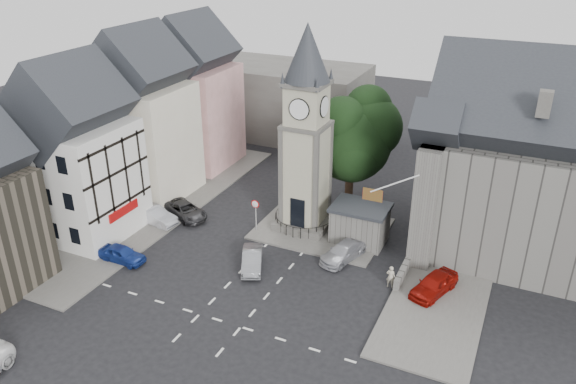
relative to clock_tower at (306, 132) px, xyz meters
The scene contains 23 objects.
ground 11.39m from the clock_tower, 90.00° to the right, with size 120.00×120.00×0.00m, color black.
pavement_west 15.00m from the clock_tower, behind, with size 6.00×30.00×0.14m, color #595651.
pavement_east 14.45m from the clock_tower, ahead, with size 6.00×26.00×0.14m, color #595651.
central_island 8.18m from the clock_tower, ahead, with size 10.00×8.00×0.16m, color #595651.
road_markings 15.74m from the clock_tower, 90.00° to the right, with size 20.00×8.00×0.01m, color silver.
clock_tower is the anchor object (origin of this frame).
stone_shelter 8.15m from the clock_tower, ahead, with size 4.30×3.30×3.08m.
town_tree 5.51m from the clock_tower, 68.23° to the left, with size 7.20×7.20×10.80m.
warning_sign_post 7.34m from the clock_tower, 141.37° to the right, with size 0.70×0.19×2.85m.
terrace_pink 17.51m from the clock_tower, 152.68° to the left, with size 8.10×7.60×12.80m.
terrace_cream 15.58m from the clock_tower, behind, with size 8.10×7.60×12.80m.
terrace_tudor 17.55m from the clock_tower, 152.73° to the right, with size 8.10×7.60×12.00m.
backdrop_west 23.69m from the clock_tower, 120.95° to the left, with size 20.00×10.00×8.00m, color #4C4944.
east_building 15.99m from the clock_tower, 10.92° to the left, with size 14.40×11.40×12.60m.
east_boundary_wall 12.15m from the clock_tower, 12.32° to the left, with size 0.40×16.00×0.90m, color #5E5B57.
flagpole 9.01m from the clock_tower, 26.52° to the right, with size 3.68×0.10×2.74m.
car_west_blue 16.39m from the clock_tower, 133.58° to the right, with size 1.47×3.66×1.25m, color navy.
car_west_silver 14.49m from the clock_tower, 157.59° to the right, with size 1.47×4.22×1.39m, color #B1B3B9.
car_west_grey 12.65m from the clock_tower, 164.11° to the right, with size 2.08×4.51×1.25m, color #2B2B2D.
car_island_silver 10.49m from the clock_tower, 97.81° to the right, with size 1.37×3.94×1.30m, color gray.
car_island_east 9.46m from the clock_tower, 37.31° to the right, with size 1.74×4.28×1.24m, color #ACADB4.
car_east_red 14.56m from the clock_tower, 23.46° to the right, with size 1.67×4.15×1.42m, color maroon.
pedestrian 12.60m from the clock_tower, 32.39° to the right, with size 0.60×0.39×1.65m, color #BBB29B.
Camera 1 is at (15.69, -29.30, 22.32)m, focal length 35.00 mm.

